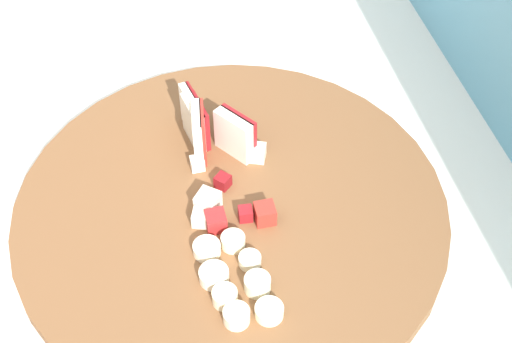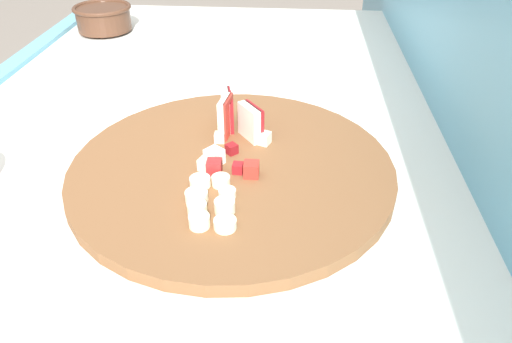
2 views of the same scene
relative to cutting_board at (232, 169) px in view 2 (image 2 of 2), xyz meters
name	(u,v)px [view 2 (image 2 of 2)]	position (x,y,z in m)	size (l,w,h in m)	color
tiled_countertop	(193,341)	(-0.06, -0.10, -0.48)	(1.57, 0.85, 0.95)	silver
tile_backsplash	(432,288)	(-0.06, 0.34, -0.28)	(2.40, 0.04, 1.35)	#5BA3C1
cutting_board	(232,169)	(0.00, 0.00, 0.00)	(0.45, 0.45, 0.02)	brown
apple_wedge_fan	(234,115)	(-0.09, -0.01, 0.04)	(0.09, 0.07, 0.06)	#B22D23
apple_dice_pile	(229,157)	(0.00, 0.00, 0.02)	(0.11, 0.10, 0.02)	maroon
banana_slice_rows	(210,202)	(0.10, -0.01, 0.02)	(0.11, 0.07, 0.02)	white
ceramic_bowl	(103,17)	(-0.60, -0.39, 0.03)	(0.14, 0.14, 0.06)	#4C2D1E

